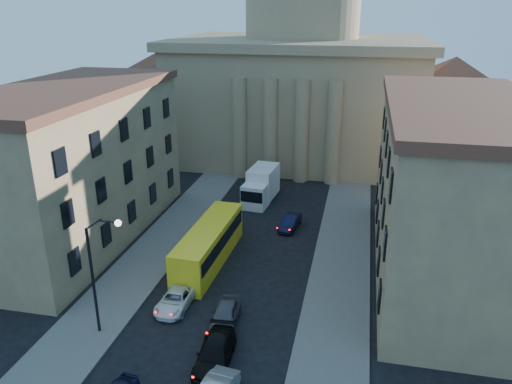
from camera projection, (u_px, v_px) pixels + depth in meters
The scene contains 12 objects.
sidewalk_left at pixel (146, 262), 44.24m from camera, with size 5.00×60.00×0.15m, color #5E5B56.
sidewalk_right at pixel (339, 283), 40.87m from camera, with size 5.00×60.00×0.15m, color #5E5B56.
church at pixel (300, 74), 72.61m from camera, with size 68.02×28.76×36.60m.
building_left at pixel (73, 164), 46.98m from camera, with size 11.60×26.60×14.70m.
building_right at pixel (453, 191), 40.24m from camera, with size 11.60×26.60×14.70m.
street_lamp at pixel (98, 266), 32.95m from camera, with size 2.62×0.44×8.83m.
car_left_mid at pixel (176, 299), 37.62m from camera, with size 2.16×4.69×1.30m, color white.
car_right_mid at pixel (215, 353), 31.66m from camera, with size 2.12×5.23×1.52m, color black.
car_right_far at pixel (225, 315), 35.57m from camera, with size 1.79×4.44×1.51m, color #4C4C52.
car_right_distant at pixel (290, 222), 50.84m from camera, with size 1.45×4.16×1.37m, color black.
city_bus at pixel (209, 243), 43.82m from camera, with size 3.16×12.10×3.39m.
box_truck at pixel (261, 186), 57.61m from camera, with size 3.34×7.11×3.78m.
Camera 1 is at (9.40, -18.19, 21.57)m, focal length 35.00 mm.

